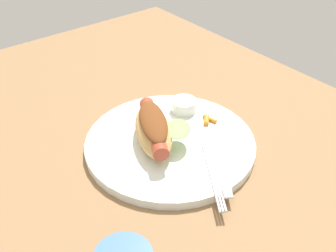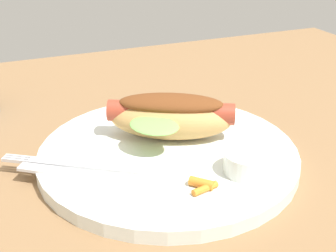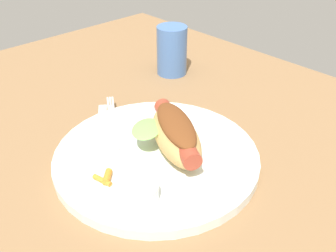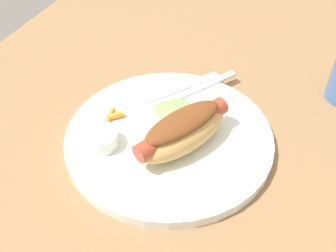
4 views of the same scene
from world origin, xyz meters
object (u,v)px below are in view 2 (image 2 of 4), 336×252
Objects in this scene: fork at (76,165)px; knife at (81,175)px; plate at (170,154)px; carrot_garnish at (205,185)px; sauce_ramekin at (247,163)px; hot_dog at (171,116)px.

fork is 2.20cm from knife.
plate is 10.04× the size of carrot_garnish.
fork is (-16.92, 8.22, -0.97)cm from sauce_ramekin.
plate is 1.91× the size of hot_dog.
knife is (0.07, -2.20, -0.02)cm from fork.
knife is at bearing 147.71° from carrot_garnish.
hot_dog is 1.11× the size of knife.
carrot_garnish is (-1.14, -11.61, -2.56)cm from hot_dog.
hot_dog reaches higher than fork.
knife is (-16.85, 6.02, -0.99)cm from sauce_ramekin.
carrot_garnish is (11.25, -7.11, 0.27)cm from knife.
carrot_garnish is at bearing -168.98° from sauce_ramekin.
carrot_garnish reaches higher than knife.
plate is at bearing 124.23° from sauce_ramekin.
plate is at bearing -132.64° from knife.
carrot_garnish is (-5.60, -1.09, -0.73)cm from sauce_ramekin.
plate is at bearing 90.87° from hot_dog.
hot_dog reaches higher than carrot_garnish.
hot_dog reaches higher than knife.
plate is 2.12× the size of knife.
carrot_garnish is at bearing 111.66° from hot_dog.
sauce_ramekin reaches higher than plate.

